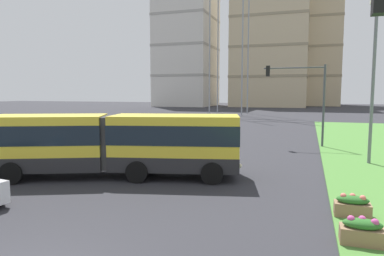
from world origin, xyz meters
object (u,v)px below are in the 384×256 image
Objects in this scene: apartment_tower_west at (187,34)px; apartment_tower_centre at (315,37)px; articulated_bus at (117,143)px; streetlight_median at (373,76)px; traffic_light_far_right at (303,90)px; flower_planter_2 at (352,206)px; apartment_tower_westcentre at (270,35)px; flower_planter_1 at (362,231)px.

apartment_tower_centre is at bearing 27.02° from apartment_tower_west.
articulated_bus is 1.31× the size of streetlight_median.
traffic_light_far_right is at bearing -91.09° from apartment_tower_centre.
apartment_tower_centre is at bearing 88.91° from traffic_light_far_right.
streetlight_median is 99.59m from apartment_tower_centre.
flower_planter_2 is at bearing -83.04° from traffic_light_far_right.
traffic_light_far_right reaches higher than flower_planter_2.
apartment_tower_westcentre is at bearing 98.08° from traffic_light_far_right.
flower_planter_2 is 0.12× the size of streetlight_median.
flower_planter_2 is at bearing 90.00° from flower_planter_1.
apartment_tower_westcentre is 20.58m from apartment_tower_centre.
flower_planter_1 is 1.00× the size of flower_planter_2.
apartment_tower_west is at bearing 115.67° from traffic_light_far_right.
apartment_tower_centre is at bearing 91.17° from streetlight_median.
flower_planter_2 is 0.03× the size of apartment_tower_centre.
apartment_tower_west reaches higher than flower_planter_2.
apartment_tower_west reaches higher than articulated_bus.
flower_planter_2 is 0.03× the size of apartment_tower_west.
articulated_bus is 10.85× the size of flower_planter_1.
traffic_light_far_right is 83.39m from apartment_tower_west.
apartment_tower_westcentre is (-12.68, 91.47, 20.19)m from flower_planter_2.
apartment_tower_west is at bearing -173.80° from apartment_tower_westcentre.
traffic_light_far_right reaches higher than flower_planter_1.
streetlight_median is at bearing 78.80° from flower_planter_2.
traffic_light_far_right is at bearing 123.40° from streetlight_median.
streetlight_median is at bearing -63.73° from apartment_tower_west.
articulated_bus is at bearing -95.45° from apartment_tower_centre.
flower_planter_1 is at bearing -67.77° from apartment_tower_west.
flower_planter_1 and flower_planter_2 have the same top height.
apartment_tower_west is (-37.19, 90.98, 21.26)m from flower_planter_1.
flower_planter_2 is at bearing -13.59° from articulated_bus.
apartment_tower_westcentre is at bearing 91.62° from articulated_bus.
flower_planter_2 is 98.60m from apartment_tower_west.
flower_planter_2 is at bearing -89.94° from apartment_tower_centre.
articulated_bus is at bearing -122.81° from traffic_light_far_right.
streetlight_median is 0.21× the size of apartment_tower_west.
traffic_light_far_right is 0.15× the size of apartment_tower_westcentre.
streetlight_median is 89.90m from apartment_tower_west.
apartment_tower_westcentre is at bearing -127.72° from apartment_tower_centre.
traffic_light_far_right is 0.67× the size of streetlight_median.
apartment_tower_west is 24.68m from apartment_tower_westcentre.
traffic_light_far_right is 6.89m from streetlight_median.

